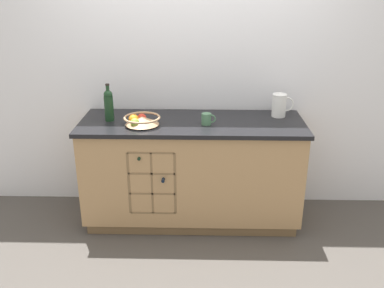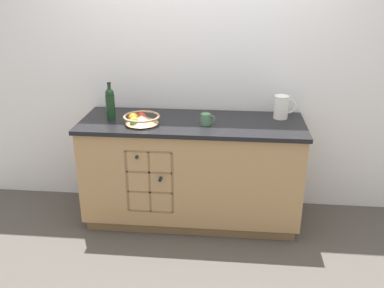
{
  "view_description": "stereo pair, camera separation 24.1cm",
  "coord_description": "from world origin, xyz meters",
  "px_view_note": "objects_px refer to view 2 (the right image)",
  "views": [
    {
      "loc": [
        0.08,
        -3.37,
        2.05
      ],
      "look_at": [
        0.0,
        0.0,
        0.72
      ],
      "focal_mm": 40.0,
      "sensor_mm": 36.0,
      "label": 1
    },
    {
      "loc": [
        0.32,
        -3.36,
        2.05
      ],
      "look_at": [
        0.0,
        0.0,
        0.72
      ],
      "focal_mm": 40.0,
      "sensor_mm": 36.0,
      "label": 2
    }
  ],
  "objects_px": {
    "ceramic_mug": "(206,119)",
    "fruit_bowl": "(141,119)",
    "white_pitcher": "(282,107)",
    "standing_wine_bottle": "(110,103)"
  },
  "relations": [
    {
      "from": "fruit_bowl",
      "to": "ceramic_mug",
      "type": "bearing_deg",
      "value": 3.82
    },
    {
      "from": "fruit_bowl",
      "to": "standing_wine_bottle",
      "type": "xyz_separation_m",
      "value": [
        -0.28,
        0.12,
        0.09
      ]
    },
    {
      "from": "white_pitcher",
      "to": "ceramic_mug",
      "type": "xyz_separation_m",
      "value": [
        -0.62,
        -0.23,
        -0.06
      ]
    },
    {
      "from": "fruit_bowl",
      "to": "white_pitcher",
      "type": "bearing_deg",
      "value": 13.03
    },
    {
      "from": "white_pitcher",
      "to": "ceramic_mug",
      "type": "distance_m",
      "value": 0.67
    },
    {
      "from": "ceramic_mug",
      "to": "fruit_bowl",
      "type": "bearing_deg",
      "value": -176.18
    },
    {
      "from": "fruit_bowl",
      "to": "ceramic_mug",
      "type": "xyz_separation_m",
      "value": [
        0.53,
        0.04,
        -0.0
      ]
    },
    {
      "from": "white_pitcher",
      "to": "standing_wine_bottle",
      "type": "bearing_deg",
      "value": -174.01
    },
    {
      "from": "white_pitcher",
      "to": "standing_wine_bottle",
      "type": "height_order",
      "value": "standing_wine_bottle"
    },
    {
      "from": "fruit_bowl",
      "to": "standing_wine_bottle",
      "type": "height_order",
      "value": "standing_wine_bottle"
    }
  ]
}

